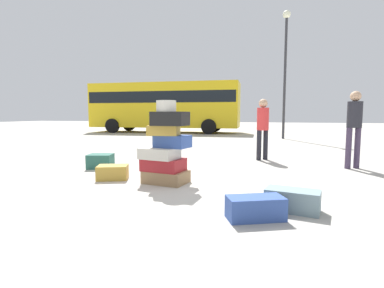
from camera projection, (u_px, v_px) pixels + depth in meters
name	position (u px, v px, depth m)	size (l,w,h in m)	color
ground_plane	(185.00, 184.00, 4.96)	(80.00, 80.00, 0.00)	#ADA89E
suitcase_tower	(166.00, 149.00, 4.99)	(0.84, 0.65, 1.40)	olive
suitcase_navy_upright_blue	(255.00, 208.00, 3.29)	(0.63, 0.30, 0.26)	#334F99
suitcase_teal_white_trunk	(101.00, 161.00, 6.42)	(0.51, 0.43, 0.31)	#26594C
suitcase_slate_behind_tower	(292.00, 200.00, 3.58)	(0.63, 0.33, 0.26)	gray
suitcase_tan_foreground_near	(113.00, 172.00, 5.32)	(0.53, 0.38, 0.25)	#B28C33
person_bearded_onlooker	(354.00, 122.00, 6.31)	(0.31, 0.30, 1.67)	#3F334C
person_tourist_with_camera	(263.00, 124.00, 7.53)	(0.30, 0.30, 1.56)	black
parked_bus	(165.00, 104.00, 19.18)	(9.71, 3.16, 3.15)	yellow
lamp_post	(286.00, 56.00, 13.85)	(0.36, 0.36, 5.98)	#333338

